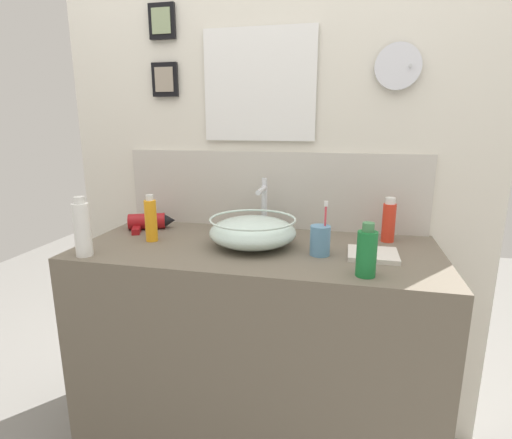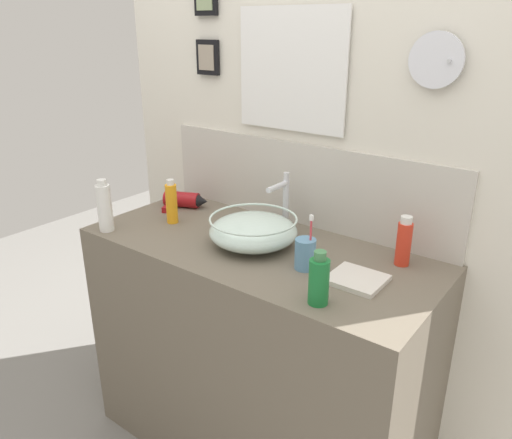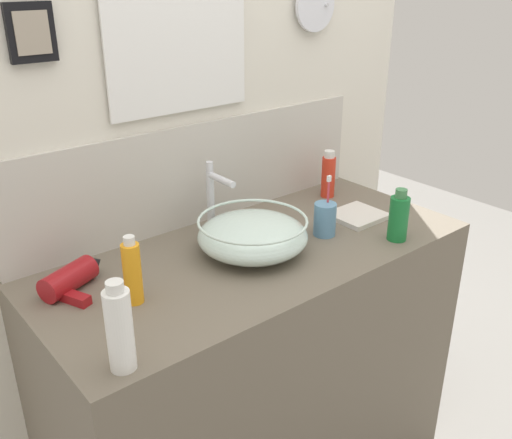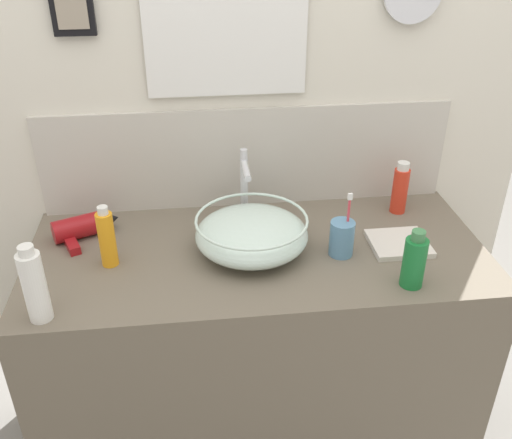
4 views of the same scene
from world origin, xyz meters
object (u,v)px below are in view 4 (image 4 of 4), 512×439
object	(u,v)px
hair_drier	(84,227)
faucet	(245,180)
glass_bowl_sink	(252,234)
spray_bottle	(414,261)
soap_dispenser	(400,189)
hand_towel	(399,243)
lotion_bottle	(107,238)
toothbrush_cup	(342,238)
shampoo_bottle	(34,286)

from	to	relation	value
hair_drier	faucet	bearing A→B (deg)	6.40
glass_bowl_sink	spray_bottle	size ratio (longest dim) A/B	1.95
faucet	soap_dispenser	xyz separation A→B (m)	(0.48, -0.02, -0.05)
soap_dispenser	spray_bottle	distance (m)	0.39
hair_drier	hand_towel	xyz separation A→B (m)	(0.90, -0.16, -0.02)
hair_drier	lotion_bottle	world-z (taller)	lotion_bottle
toothbrush_cup	hair_drier	bearing A→B (deg)	165.99
faucet	toothbrush_cup	world-z (taller)	faucet
spray_bottle	hand_towel	xyz separation A→B (m)	(0.03, 0.18, -0.06)
faucet	hair_drier	world-z (taller)	faucet
shampoo_bottle	soap_dispenser	xyz separation A→B (m)	(1.01, 0.40, -0.02)
lotion_bottle	soap_dispenser	world-z (taller)	lotion_bottle
faucet	spray_bottle	world-z (taller)	faucet
soap_dispenser	hand_towel	world-z (taller)	soap_dispenser
hand_towel	hair_drier	bearing A→B (deg)	169.88
glass_bowl_sink	soap_dispenser	bearing A→B (deg)	19.53
lotion_bottle	hair_drier	bearing A→B (deg)	119.51
toothbrush_cup	spray_bottle	xyz separation A→B (m)	(0.14, -0.16, 0.02)
toothbrush_cup	shampoo_bottle	xyz separation A→B (m)	(-0.77, -0.19, 0.04)
spray_bottle	shampoo_bottle	bearing A→B (deg)	-178.50
hair_drier	soap_dispenser	distance (m)	0.96
toothbrush_cup	lotion_bottle	distance (m)	0.63
glass_bowl_sink	faucet	xyz separation A→B (m)	(-0.00, 0.19, 0.07)
glass_bowl_sink	lotion_bottle	bearing A→B (deg)	-176.96
lotion_bottle	soap_dispenser	distance (m)	0.89
lotion_bottle	toothbrush_cup	bearing A→B (deg)	-2.26
hair_drier	hand_towel	world-z (taller)	hair_drier
shampoo_bottle	hand_towel	bearing A→B (deg)	12.23
glass_bowl_sink	faucet	bearing A→B (deg)	90.00
toothbrush_cup	soap_dispenser	xyz separation A→B (m)	(0.24, 0.22, 0.03)
glass_bowl_sink	toothbrush_cup	size ratio (longest dim) A/B	1.69
faucet	lotion_bottle	world-z (taller)	faucet
shampoo_bottle	spray_bottle	distance (m)	0.92
faucet	shampoo_bottle	bearing A→B (deg)	-141.59
lotion_bottle	glass_bowl_sink	bearing A→B (deg)	3.04
toothbrush_cup	lotion_bottle	world-z (taller)	toothbrush_cup
toothbrush_cup	hand_towel	bearing A→B (deg)	6.56
faucet	hand_towel	xyz separation A→B (m)	(0.42, -0.21, -0.12)
lotion_bottle	hand_towel	xyz separation A→B (m)	(0.81, -0.00, -0.07)
shampoo_bottle	spray_bottle	xyz separation A→B (m)	(0.92, 0.02, -0.02)
hair_drier	shampoo_bottle	size ratio (longest dim) A/B	0.99
glass_bowl_sink	lotion_bottle	world-z (taller)	lotion_bottle
spray_bottle	hand_towel	bearing A→B (deg)	80.35
lotion_bottle	spray_bottle	xyz separation A→B (m)	(0.78, -0.19, -0.01)
faucet	spray_bottle	xyz separation A→B (m)	(0.39, -0.39, -0.06)
spray_bottle	faucet	bearing A→B (deg)	134.56
soap_dispenser	hand_towel	xyz separation A→B (m)	(-0.06, -0.20, -0.07)
hair_drier	spray_bottle	size ratio (longest dim) A/B	1.25
glass_bowl_sink	faucet	distance (m)	0.20
glass_bowl_sink	hand_towel	world-z (taller)	glass_bowl_sink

